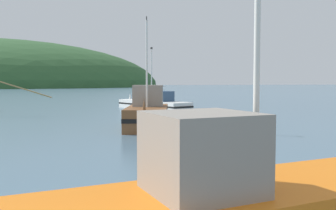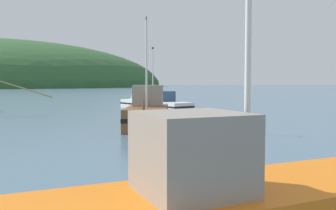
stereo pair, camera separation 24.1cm
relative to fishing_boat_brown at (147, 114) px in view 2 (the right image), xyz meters
name	(u,v)px [view 2 (the right image)]	position (x,y,z in m)	size (l,w,h in m)	color
fishing_boat_brown	(147,114)	(0.00, 0.00, 0.00)	(4.47, 6.88, 7.07)	brown
fishing_boat_orange	(225,204)	(-2.90, -17.41, -0.24)	(10.26, 3.79, 7.06)	orange
fishing_boat_white	(155,104)	(4.82, 15.45, -0.29)	(5.86, 10.65, 6.71)	white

